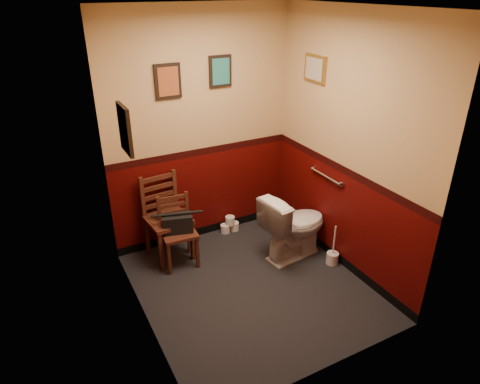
# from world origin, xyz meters

# --- Properties ---
(floor) EXTENTS (2.20, 2.40, 0.00)m
(floor) POSITION_xyz_m (0.00, 0.00, 0.00)
(floor) COLOR black
(floor) RESTS_ON ground
(ceiling) EXTENTS (2.20, 2.40, 0.00)m
(ceiling) POSITION_xyz_m (0.00, 0.00, 2.70)
(ceiling) COLOR silver
(ceiling) RESTS_ON ground
(wall_back) EXTENTS (2.20, 0.00, 2.70)m
(wall_back) POSITION_xyz_m (0.00, 1.20, 1.35)
(wall_back) COLOR #410504
(wall_back) RESTS_ON ground
(wall_front) EXTENTS (2.20, 0.00, 2.70)m
(wall_front) POSITION_xyz_m (0.00, -1.20, 1.35)
(wall_front) COLOR #410504
(wall_front) RESTS_ON ground
(wall_left) EXTENTS (0.00, 2.40, 2.70)m
(wall_left) POSITION_xyz_m (-1.10, 0.00, 1.35)
(wall_left) COLOR #410504
(wall_left) RESTS_ON ground
(wall_right) EXTENTS (0.00, 2.40, 2.70)m
(wall_right) POSITION_xyz_m (1.10, 0.00, 1.35)
(wall_right) COLOR #410504
(wall_right) RESTS_ON ground
(grab_bar) EXTENTS (0.05, 0.56, 0.06)m
(grab_bar) POSITION_xyz_m (1.07, 0.25, 0.95)
(grab_bar) COLOR silver
(grab_bar) RESTS_ON wall_right
(framed_print_back_a) EXTENTS (0.28, 0.04, 0.36)m
(framed_print_back_a) POSITION_xyz_m (-0.35, 1.18, 1.95)
(framed_print_back_a) COLOR black
(framed_print_back_a) RESTS_ON wall_back
(framed_print_back_b) EXTENTS (0.26, 0.04, 0.34)m
(framed_print_back_b) POSITION_xyz_m (0.25, 1.18, 2.00)
(framed_print_back_b) COLOR black
(framed_print_back_b) RESTS_ON wall_back
(framed_print_left) EXTENTS (0.04, 0.30, 0.38)m
(framed_print_left) POSITION_xyz_m (-1.08, 0.10, 1.85)
(framed_print_left) COLOR black
(framed_print_left) RESTS_ON wall_left
(framed_print_right) EXTENTS (0.04, 0.34, 0.28)m
(framed_print_right) POSITION_xyz_m (1.08, 0.60, 2.05)
(framed_print_right) COLOR olive
(framed_print_right) RESTS_ON wall_right
(toilet) EXTENTS (0.84, 0.54, 0.78)m
(toilet) POSITION_xyz_m (0.72, 0.29, 0.39)
(toilet) COLOR white
(toilet) RESTS_ON floor
(toilet_brush) EXTENTS (0.14, 0.14, 0.49)m
(toilet_brush) POSITION_xyz_m (1.02, -0.06, 0.08)
(toilet_brush) COLOR silver
(toilet_brush) RESTS_ON floor
(chair_left) EXTENTS (0.50, 0.50, 0.97)m
(chair_left) POSITION_xyz_m (-0.55, 0.98, 0.49)
(chair_left) COLOR #5B2A1B
(chair_left) RESTS_ON floor
(chair_right) EXTENTS (0.40, 0.40, 0.80)m
(chair_right) POSITION_xyz_m (-0.50, 0.79, 0.40)
(chair_right) COLOR #5B2A1B
(chair_right) RESTS_ON floor
(handbag) EXTENTS (0.35, 0.24, 0.23)m
(handbag) POSITION_xyz_m (-0.50, 0.75, 0.52)
(handbag) COLOR black
(handbag) RESTS_ON chair_right
(tp_stack) EXTENTS (0.25, 0.13, 0.21)m
(tp_stack) POSITION_xyz_m (0.31, 1.10, 0.09)
(tp_stack) COLOR silver
(tp_stack) RESTS_ON floor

